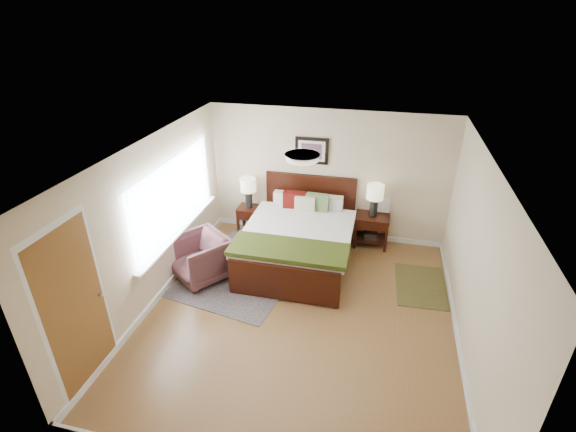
# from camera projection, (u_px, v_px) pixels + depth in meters

# --- Properties ---
(floor) EXTENTS (5.00, 5.00, 0.00)m
(floor) POSITION_uv_depth(u_px,v_px,m) (300.00, 314.00, 6.25)
(floor) COLOR brown
(floor) RESTS_ON ground
(back_wall) EXTENTS (4.50, 0.04, 2.50)m
(back_wall) POSITION_uv_depth(u_px,v_px,m) (328.00, 176.00, 7.84)
(back_wall) COLOR beige
(back_wall) RESTS_ON ground
(front_wall) EXTENTS (4.50, 0.04, 2.50)m
(front_wall) POSITION_uv_depth(u_px,v_px,m) (241.00, 390.00, 3.51)
(front_wall) COLOR beige
(front_wall) RESTS_ON ground
(left_wall) EXTENTS (0.04, 5.00, 2.50)m
(left_wall) POSITION_uv_depth(u_px,v_px,m) (151.00, 224.00, 6.13)
(left_wall) COLOR beige
(left_wall) RESTS_ON ground
(right_wall) EXTENTS (0.04, 5.00, 2.50)m
(right_wall) POSITION_uv_depth(u_px,v_px,m) (477.00, 263.00, 5.22)
(right_wall) COLOR beige
(right_wall) RESTS_ON ground
(ceiling) EXTENTS (4.50, 5.00, 0.02)m
(ceiling) POSITION_uv_depth(u_px,v_px,m) (302.00, 154.00, 5.10)
(ceiling) COLOR white
(ceiling) RESTS_ON back_wall
(window) EXTENTS (0.11, 2.72, 1.32)m
(window) POSITION_uv_depth(u_px,v_px,m) (176.00, 197.00, 6.67)
(window) COLOR silver
(window) RESTS_ON left_wall
(door) EXTENTS (0.06, 1.00, 2.18)m
(door) POSITION_uv_depth(u_px,v_px,m) (76.00, 310.00, 4.70)
(door) COLOR silver
(door) RESTS_ON ground
(ceil_fixture) EXTENTS (0.44, 0.44, 0.08)m
(ceil_fixture) POSITION_uv_depth(u_px,v_px,m) (302.00, 157.00, 5.12)
(ceil_fixture) COLOR white
(ceil_fixture) RESTS_ON ceiling
(bed) EXTENTS (1.87, 2.28, 1.22)m
(bed) POSITION_uv_depth(u_px,v_px,m) (299.00, 234.00, 7.25)
(bed) COLOR #351307
(bed) RESTS_ON ground
(wall_art) EXTENTS (0.62, 0.05, 0.50)m
(wall_art) POSITION_uv_depth(u_px,v_px,m) (312.00, 151.00, 7.66)
(wall_art) COLOR black
(wall_art) RESTS_ON back_wall
(nightstand_left) EXTENTS (0.44, 0.40, 0.53)m
(nightstand_left) POSITION_uv_depth(u_px,v_px,m) (249.00, 213.00, 8.31)
(nightstand_left) COLOR #351307
(nightstand_left) RESTS_ON ground
(nightstand_right) EXTENTS (0.62, 0.47, 0.62)m
(nightstand_right) POSITION_uv_depth(u_px,v_px,m) (371.00, 227.00, 7.84)
(nightstand_right) COLOR #351307
(nightstand_right) RESTS_ON ground
(lamp_left) EXTENTS (0.31, 0.31, 0.61)m
(lamp_left) POSITION_uv_depth(u_px,v_px,m) (248.00, 188.00, 8.08)
(lamp_left) COLOR black
(lamp_left) RESTS_ON nightstand_left
(lamp_right) EXTENTS (0.31, 0.31, 0.61)m
(lamp_right) POSITION_uv_depth(u_px,v_px,m) (375.00, 195.00, 7.55)
(lamp_right) COLOR black
(lamp_right) RESTS_ON nightstand_right
(armchair) EXTENTS (1.16, 1.17, 0.77)m
(armchair) POSITION_uv_depth(u_px,v_px,m) (200.00, 258.00, 6.91)
(armchair) COLOR brown
(armchair) RESTS_ON ground
(rug_persian) EXTENTS (2.16, 2.75, 0.01)m
(rug_persian) POSITION_uv_depth(u_px,v_px,m) (246.00, 268.00, 7.30)
(rug_persian) COLOR #0C1C3E
(rug_persian) RESTS_ON ground
(rug_navy) EXTENTS (0.83, 1.21, 0.01)m
(rug_navy) POSITION_uv_depth(u_px,v_px,m) (421.00, 286.00, 6.85)
(rug_navy) COLOR black
(rug_navy) RESTS_ON ground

